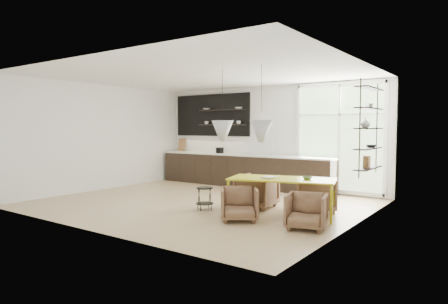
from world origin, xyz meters
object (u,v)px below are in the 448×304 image
dining_table (282,181)px  wire_stool (205,195)px  armchair_back_right (316,194)px  armchair_front_left (239,204)px  armchair_back_left (257,191)px  armchair_front_right (306,211)px

dining_table → wire_stool: size_ratio=4.67×
armchair_back_right → armchair_front_left: armchair_back_right is taller
armchair_back_left → dining_table: bearing=147.5°
wire_stool → dining_table: bearing=14.9°
armchair_back_right → wire_stool: armchair_back_right is taller
wire_stool → armchair_back_left: bearing=47.8°
armchair_back_right → wire_stool: bearing=4.0°
armchair_back_left → armchair_front_right: (1.63, -1.10, -0.05)m
dining_table → armchair_front_right: size_ratio=3.28×
armchair_front_right → armchair_front_left: bearing=172.6°
dining_table → armchair_back_right: bearing=48.1°
armchair_front_left → armchair_front_right: 1.27m
armchair_front_left → wire_stool: size_ratio=1.46×
wire_stool → armchair_front_left: bearing=-19.7°
armchair_back_left → armchair_front_left: armchair_back_left is taller
dining_table → armchair_back_right: dining_table is taller
armchair_back_left → wire_stool: bearing=42.9°
armchair_front_left → wire_stool: 1.20m
armchair_back_right → armchair_front_left: size_ratio=1.12×
armchair_back_left → armchair_front_right: bearing=141.1°
dining_table → armchair_back_left: bearing=136.0°
wire_stool → armchair_back_right: bearing=31.8°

